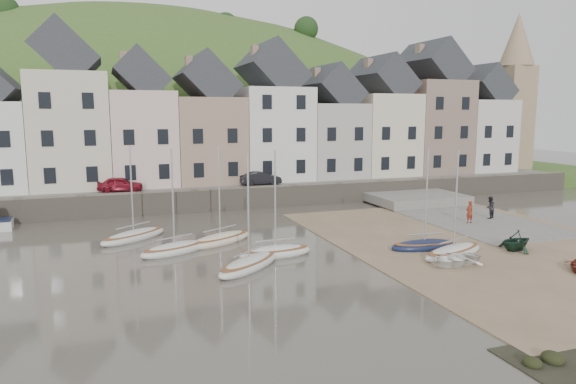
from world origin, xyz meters
name	(u,v)px	position (x,y,z in m)	size (l,w,h in m)	color
ground	(324,261)	(0.00, 0.00, 0.00)	(160.00, 160.00, 0.00)	#444035
quay_land	(212,179)	(0.00, 32.00, 0.75)	(90.00, 30.00, 1.50)	#3C5B24
quay_street	(236,185)	(0.00, 20.50, 1.55)	(70.00, 7.00, 0.10)	slate
seawall	(246,198)	(0.00, 17.00, 0.90)	(70.00, 1.20, 1.80)	slate
beach	(486,244)	(11.00, 0.00, 0.03)	(18.00, 26.00, 0.06)	#776249
slipway	(458,215)	(15.00, 8.00, 0.06)	(8.00, 18.00, 0.12)	slate
hillside	(151,272)	(-5.00, 60.00, -17.99)	(134.40, 84.00, 84.00)	#3C5B24
townhouse_terrace	(244,121)	(1.76, 24.00, 7.32)	(61.05, 8.00, 13.93)	white
church_spire	(515,87)	(34.55, 24.00, 11.06)	(4.00, 4.00, 18.00)	#997F60
sailboat_0	(134,236)	(-9.71, 8.54, 0.26)	(4.96, 4.33, 6.32)	silver
sailboat_1	(175,249)	(-7.62, 4.38, 0.26)	(4.62, 3.20, 6.32)	silver
sailboat_2	(220,239)	(-4.61, 5.79, 0.26)	(5.07, 3.83, 6.32)	beige
sailboat_3	(249,264)	(-4.31, -0.04, 0.26)	(4.80, 4.45, 6.32)	silver
sailboat_4	(275,252)	(-2.25, 1.79, 0.26)	(4.42, 1.68, 6.32)	silver
sailboat_5	(425,245)	(6.66, 0.19, 0.26)	(4.44, 1.86, 6.32)	#121B3A
sailboat_6	(454,252)	(7.41, -1.58, 0.26)	(5.27, 3.20, 6.32)	silver
rowboat_white	(453,259)	(6.14, -3.20, 0.39)	(2.26, 3.16, 0.65)	white
rowboat_green	(516,240)	(11.48, -1.98, 0.68)	(2.03, 2.35, 1.24)	black
person_red	(470,212)	(13.80, 5.12, 0.94)	(0.60, 0.39, 1.64)	maroon
person_dark	(490,207)	(16.38, 6.01, 0.97)	(0.83, 0.64, 1.70)	black
car_left	(120,184)	(-10.14, 19.50, 2.22)	(1.47, 3.65, 1.24)	maroon
car_right	(261,178)	(2.08, 19.50, 2.22)	(1.31, 3.74, 1.23)	black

